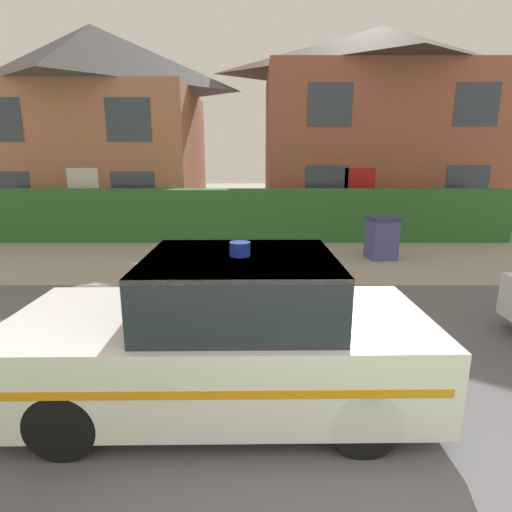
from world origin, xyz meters
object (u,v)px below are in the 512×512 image
Objects in this scene: wheelie_bin at (380,237)px; police_car at (224,337)px; house_right at (375,126)px; house_left at (97,126)px.

police_car is at bearing -126.76° from wheelie_bin.
wheelie_bin is (-1.56, -6.46, -3.08)m from house_right.
house_right is at bearing -112.27° from police_car.
house_left is at bearing -178.53° from house_right.
wheelie_bin is (3.36, 5.99, -0.18)m from police_car.
police_car is 0.52× the size of house_left.
house_left is 10.56m from house_right.
wheelie_bin is at bearing -34.51° from house_left.
house_right is 8.49× the size of wheelie_bin.
police_car is at bearing -65.15° from house_left.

